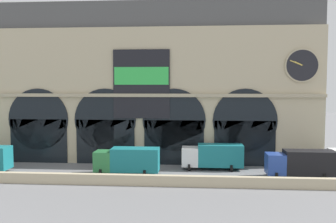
# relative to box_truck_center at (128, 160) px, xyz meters

# --- Properties ---
(ground_plane) EXTENTS (200.00, 200.00, 0.00)m
(ground_plane) POSITION_rel_box_truck_center_xyz_m (0.51, 0.57, -1.70)
(ground_plane) COLOR slate
(quay_parapet_wall) EXTENTS (90.00, 0.70, 1.13)m
(quay_parapet_wall) POSITION_rel_box_truck_center_xyz_m (0.51, -4.49, -1.14)
(quay_parapet_wall) COLOR #BCAD8C
(quay_parapet_wall) RESTS_ON ground
(station_building) EXTENTS (47.43, 6.14, 21.49)m
(station_building) POSITION_rel_box_truck_center_xyz_m (0.53, 8.42, 8.80)
(station_building) COLOR #BCAD8C
(station_building) RESTS_ON ground
(box_truck_center) EXTENTS (7.50, 2.91, 3.12)m
(box_truck_center) POSITION_rel_box_truck_center_xyz_m (0.00, 0.00, 0.00)
(box_truck_center) COLOR #2D7A42
(box_truck_center) RESTS_ON ground
(box_truck_mideast) EXTENTS (7.50, 2.91, 3.12)m
(box_truck_mideast) POSITION_rel_box_truck_center_xyz_m (10.06, 3.35, 0.00)
(box_truck_mideast) COLOR white
(box_truck_mideast) RESTS_ON ground
(box_truck_east) EXTENTS (7.50, 2.91, 3.12)m
(box_truck_east) POSITION_rel_box_truck_center_xyz_m (19.72, -0.08, 0.00)
(box_truck_east) COLOR #28479E
(box_truck_east) RESTS_ON ground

